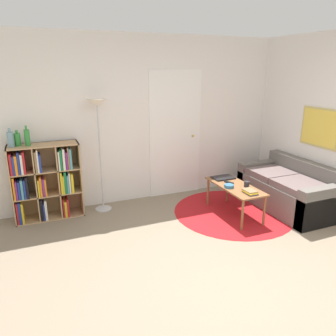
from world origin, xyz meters
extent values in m
plane|color=gray|center=(0.00, 0.00, 0.00)|extent=(14.00, 14.00, 0.00)
cube|color=silver|center=(0.00, 2.60, 1.30)|extent=(7.59, 0.05, 2.60)
cube|color=white|center=(0.53, 2.56, 1.04)|extent=(0.91, 0.02, 2.07)
sphere|color=tan|center=(0.84, 2.54, 1.00)|extent=(0.04, 0.04, 0.04)
cube|color=silver|center=(2.32, 1.29, 1.30)|extent=(0.05, 5.57, 2.60)
cube|color=tan|center=(2.29, 1.24, 1.25)|extent=(0.02, 0.69, 0.58)
cube|color=yellow|center=(2.28, 1.24, 1.25)|extent=(0.01, 0.63, 0.52)
cylinder|color=#B2191E|center=(1.02, 1.49, 0.00)|extent=(1.79, 1.79, 0.01)
cube|color=tan|center=(-2.01, 2.38, 0.55)|extent=(0.02, 0.34, 1.09)
cube|color=tan|center=(-1.09, 2.38, 0.55)|extent=(0.02, 0.34, 1.09)
cube|color=tan|center=(-1.55, 2.38, 1.08)|extent=(0.94, 0.34, 0.02)
cube|color=tan|center=(-1.55, 2.38, 0.01)|extent=(0.94, 0.34, 0.02)
cube|color=tan|center=(-1.55, 2.55, 0.55)|extent=(0.94, 0.02, 1.09)
cube|color=tan|center=(-1.70, 2.38, 0.55)|extent=(0.02, 0.32, 1.05)
cube|color=tan|center=(-1.40, 2.38, 0.55)|extent=(0.02, 0.32, 1.05)
cube|color=tan|center=(-1.55, 2.38, 0.37)|extent=(0.90, 0.32, 0.02)
cube|color=tan|center=(-1.55, 2.38, 0.72)|extent=(0.90, 0.32, 0.02)
cube|color=#B21E23|center=(-1.98, 2.32, 0.17)|extent=(0.02, 0.20, 0.31)
cube|color=navy|center=(-1.95, 2.32, 0.18)|extent=(0.03, 0.20, 0.31)
cube|color=gold|center=(-1.91, 2.34, 0.17)|extent=(0.03, 0.24, 0.30)
cube|color=black|center=(-1.66, 2.32, 0.17)|extent=(0.03, 0.19, 0.31)
cube|color=navy|center=(-1.63, 2.32, 0.14)|extent=(0.02, 0.20, 0.25)
cube|color=silver|center=(-1.61, 2.35, 0.16)|extent=(0.03, 0.25, 0.29)
cube|color=#B21E23|center=(-1.37, 2.32, 0.15)|extent=(0.02, 0.19, 0.27)
cube|color=gold|center=(-1.34, 2.35, 0.14)|extent=(0.03, 0.27, 0.24)
cube|color=#B21E23|center=(-1.31, 2.35, 0.15)|extent=(0.03, 0.26, 0.27)
cube|color=orange|center=(-1.98, 2.35, 0.53)|extent=(0.03, 0.26, 0.31)
cube|color=#7F287A|center=(-1.95, 2.34, 0.51)|extent=(0.02, 0.24, 0.26)
cube|color=navy|center=(-1.92, 2.32, 0.50)|extent=(0.03, 0.20, 0.25)
cube|color=teal|center=(-1.88, 2.35, 0.51)|extent=(0.03, 0.25, 0.27)
cube|color=navy|center=(-1.85, 2.34, 0.51)|extent=(0.02, 0.24, 0.27)
cube|color=black|center=(-1.81, 2.32, 0.53)|extent=(0.03, 0.20, 0.31)
cube|color=gold|center=(-1.67, 2.35, 0.50)|extent=(0.02, 0.26, 0.24)
cube|color=orange|center=(-1.64, 2.33, 0.52)|extent=(0.03, 0.21, 0.27)
cube|color=#7F287A|center=(-1.61, 2.33, 0.51)|extent=(0.03, 0.21, 0.25)
cube|color=orange|center=(-1.58, 2.33, 0.50)|extent=(0.02, 0.21, 0.25)
cube|color=gold|center=(-1.36, 2.33, 0.54)|extent=(0.03, 0.22, 0.32)
cube|color=gold|center=(-1.34, 2.35, 0.51)|extent=(0.02, 0.26, 0.27)
cube|color=#196B38|center=(-1.31, 2.32, 0.54)|extent=(0.03, 0.19, 0.32)
cube|color=teal|center=(-1.28, 2.35, 0.51)|extent=(0.02, 0.25, 0.26)
cube|color=silver|center=(-1.25, 2.33, 0.53)|extent=(0.02, 0.22, 0.29)
cube|color=gold|center=(-1.22, 2.32, 0.52)|extent=(0.03, 0.19, 0.28)
cube|color=#B21E23|center=(-1.97, 2.35, 0.87)|extent=(0.03, 0.26, 0.29)
cube|color=navy|center=(-1.94, 2.32, 0.86)|extent=(0.03, 0.20, 0.25)
cube|color=orange|center=(-1.91, 2.33, 0.86)|extent=(0.03, 0.21, 0.26)
cube|color=navy|center=(-1.87, 2.32, 0.88)|extent=(0.03, 0.20, 0.30)
cube|color=silver|center=(-1.84, 2.35, 0.87)|extent=(0.03, 0.26, 0.27)
cube|color=#B21E23|center=(-1.81, 2.33, 0.88)|extent=(0.03, 0.22, 0.30)
cube|color=olive|center=(-1.67, 2.36, 0.87)|extent=(0.03, 0.27, 0.29)
cube|color=silver|center=(-1.64, 2.35, 0.89)|extent=(0.02, 0.25, 0.31)
cube|color=navy|center=(-1.61, 2.32, 0.85)|extent=(0.03, 0.21, 0.25)
cube|color=silver|center=(-1.37, 2.32, 0.86)|extent=(0.02, 0.20, 0.27)
cube|color=#196B38|center=(-1.34, 2.35, 0.87)|extent=(0.03, 0.25, 0.28)
cube|color=silver|center=(-1.30, 2.34, 0.88)|extent=(0.03, 0.24, 0.30)
cube|color=#7F287A|center=(-1.27, 2.34, 0.85)|extent=(0.02, 0.25, 0.25)
cube|color=olive|center=(-1.24, 2.34, 0.88)|extent=(0.02, 0.25, 0.31)
cube|color=teal|center=(-1.21, 2.33, 0.88)|extent=(0.03, 0.21, 0.29)
cylinder|color=#B7B7BC|center=(-0.78, 2.35, 0.01)|extent=(0.25, 0.25, 0.01)
cylinder|color=#B7B7BC|center=(-0.78, 2.35, 0.84)|extent=(0.02, 0.02, 1.58)
cone|color=white|center=(-0.78, 2.35, 1.63)|extent=(0.31, 0.31, 0.10)
cube|color=#66605B|center=(1.88, 1.33, 0.22)|extent=(0.80, 1.53, 0.43)
cube|color=#66605B|center=(2.20, 1.33, 0.36)|extent=(0.16, 1.53, 0.73)
cube|color=#66605B|center=(1.88, 0.64, 0.29)|extent=(0.80, 0.16, 0.57)
cube|color=#66605B|center=(1.88, 2.01, 0.29)|extent=(0.80, 0.16, 0.57)
cube|color=#6B5A5A|center=(1.80, 1.02, 0.48)|extent=(0.60, 0.58, 0.10)
cube|color=#6B5A5A|center=(1.80, 1.63, 0.48)|extent=(0.60, 0.58, 0.10)
cube|color=brown|center=(0.98, 1.42, 0.45)|extent=(0.44, 1.01, 0.02)
cylinder|color=brown|center=(0.80, 0.96, 0.22)|extent=(0.04, 0.04, 0.43)
cylinder|color=brown|center=(0.80, 1.89, 0.22)|extent=(0.04, 0.04, 0.43)
cylinder|color=brown|center=(1.16, 0.96, 0.22)|extent=(0.04, 0.04, 0.43)
cylinder|color=brown|center=(1.16, 1.89, 0.22)|extent=(0.04, 0.04, 0.43)
cube|color=black|center=(0.99, 1.77, 0.47)|extent=(0.33, 0.23, 0.02)
cylinder|color=teal|center=(0.85, 1.39, 0.48)|extent=(0.14, 0.14, 0.04)
cube|color=navy|center=(0.99, 1.07, 0.46)|extent=(0.13, 0.20, 0.01)
cube|color=gold|center=(0.98, 1.07, 0.48)|extent=(0.13, 0.20, 0.02)
cube|color=olive|center=(0.99, 1.09, 0.50)|extent=(0.13, 0.20, 0.02)
cylinder|color=#28282D|center=(1.11, 1.32, 0.50)|extent=(0.08, 0.08, 0.08)
cube|color=black|center=(0.96, 1.55, 0.47)|extent=(0.09, 0.15, 0.02)
cylinder|color=#6B93A3|center=(-1.94, 2.37, 1.19)|extent=(0.08, 0.08, 0.20)
cylinder|color=#6B93A3|center=(-1.94, 2.37, 1.32)|extent=(0.03, 0.03, 0.05)
cylinder|color=#2D8438|center=(-1.86, 2.41, 1.18)|extent=(0.08, 0.08, 0.17)
cylinder|color=#2D8438|center=(-1.86, 2.41, 1.28)|extent=(0.03, 0.03, 0.04)
cylinder|color=#2D8438|center=(-1.73, 2.37, 1.20)|extent=(0.07, 0.07, 0.22)
cylinder|color=#2D8438|center=(-1.73, 2.37, 1.34)|extent=(0.03, 0.03, 0.05)
camera|label=1|loc=(-1.65, -2.34, 2.09)|focal=35.00mm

